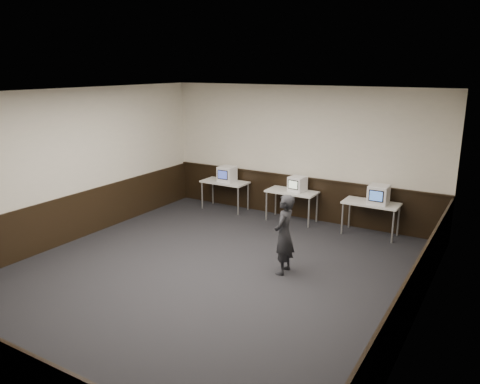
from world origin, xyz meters
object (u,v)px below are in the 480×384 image
at_px(desk_right, 371,205).
at_px(person, 284,234).
at_px(emac_center, 297,184).
at_px(desk_center, 292,194).
at_px(desk_left, 225,184).
at_px(emac_left, 227,174).
at_px(emac_right, 379,195).

relative_size(desk_right, person, 0.82).
height_order(emac_center, person, person).
height_order(desk_center, person, person).
distance_m(desk_center, person, 2.97).
relative_size(desk_left, desk_right, 1.00).
bearing_deg(emac_left, emac_center, 0.24).
bearing_deg(person, desk_left, -137.02).
relative_size(emac_left, person, 0.30).
height_order(desk_left, emac_right, emac_right).
xyz_separation_m(desk_left, emac_center, (2.02, 0.04, 0.25)).
height_order(emac_left, emac_right, emac_right).
bearing_deg(emac_left, desk_center, -0.86).
relative_size(desk_center, emac_left, 2.77).
relative_size(desk_center, emac_center, 2.83).
bearing_deg(desk_center, person, -68.03).
height_order(emac_right, person, person).
bearing_deg(desk_right, desk_left, 180.00).
xyz_separation_m(emac_center, emac_right, (1.93, -0.08, 0.03)).
relative_size(desk_right, emac_right, 2.65).
relative_size(desk_center, desk_right, 1.00).
bearing_deg(emac_left, person, -43.77).
relative_size(desk_left, desk_center, 1.00).
bearing_deg(emac_left, emac_right, -1.34).
xyz_separation_m(emac_left, emac_center, (1.95, 0.03, -0.02)).
xyz_separation_m(emac_left, emac_right, (3.89, -0.05, 0.01)).
bearing_deg(desk_center, emac_left, 179.76).
distance_m(desk_left, person, 4.08).
relative_size(emac_left, emac_right, 0.95).
xyz_separation_m(desk_center, emac_right, (2.05, -0.04, 0.28)).
relative_size(emac_center, emac_right, 0.93).
bearing_deg(emac_center, desk_left, -171.33).
bearing_deg(desk_center, desk_left, 180.00).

